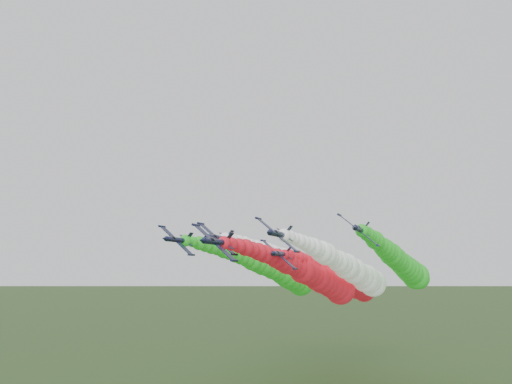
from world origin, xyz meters
TOP-DOWN VIEW (x-y plane):
  - jet_lead at (6.35, 43.83)m, footprint 16.69×88.86m
  - jet_inner_left at (0.99, 53.93)m, footprint 16.13×88.30m
  - jet_inner_right at (15.36, 52.33)m, footprint 16.30×88.46m
  - jet_outer_left at (-11.74, 61.17)m, footprint 16.76×88.93m
  - jet_outer_right at (28.94, 63.76)m, footprint 15.74×87.85m
  - jet_trail at (9.14, 71.53)m, footprint 15.98×88.15m

SIDE VIEW (x-z plane):
  - jet_trail at x=9.14m, z-range 22.36..41.68m
  - jet_lead at x=6.35m, z-range 23.27..43.31m
  - jet_outer_left at x=-11.74m, z-range 24.81..44.91m
  - jet_inner_left at x=0.99m, z-range 25.32..44.79m
  - jet_inner_right at x=15.36m, z-range 25.44..45.08m
  - jet_outer_right at x=28.94m, z-range 27.57..46.60m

